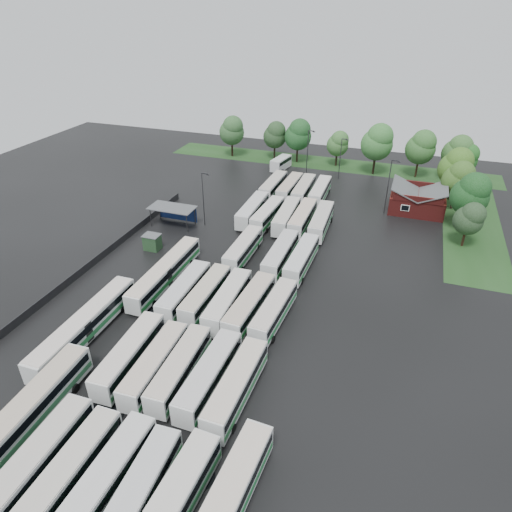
% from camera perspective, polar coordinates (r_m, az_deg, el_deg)
% --- Properties ---
extents(ground, '(160.00, 160.00, 0.00)m').
position_cam_1_polar(ground, '(60.99, -5.55, -7.08)').
color(ground, black).
rests_on(ground, ground).
extents(brick_building, '(10.07, 8.60, 5.39)m').
position_cam_1_polar(brick_building, '(93.25, 19.49, 6.40)').
color(brick_building, maroon).
rests_on(brick_building, ground).
extents(wash_shed, '(8.20, 4.20, 3.58)m').
position_cam_1_polar(wash_shed, '(83.37, -10.29, 5.76)').
color(wash_shed, '#2D2D30').
rests_on(wash_shed, ground).
extents(utility_hut, '(2.70, 2.20, 2.62)m').
position_cam_1_polar(utility_hut, '(76.43, -12.84, 1.71)').
color(utility_hut, '#204022').
rests_on(utility_hut, ground).
extents(grass_strip_north, '(80.00, 10.00, 0.01)m').
position_cam_1_polar(grass_strip_north, '(116.17, 8.80, 11.36)').
color(grass_strip_north, '#1D4118').
rests_on(grass_strip_north, ground).
extents(grass_strip_east, '(10.00, 50.00, 0.01)m').
position_cam_1_polar(grass_strip_east, '(94.79, 25.29, 4.32)').
color(grass_strip_east, '#1D4118').
rests_on(grass_strip_east, ground).
extents(west_fence, '(0.10, 50.00, 1.20)m').
position_cam_1_polar(west_fence, '(76.71, -18.36, 0.35)').
color(west_fence, '#2D2D30').
rests_on(west_fence, ground).
extents(bus_r0c0, '(2.86, 12.28, 3.40)m').
position_cam_1_polar(bus_r0c0, '(46.91, -25.49, -21.97)').
color(bus_r0c0, silver).
rests_on(bus_r0c0, ground).
extents(bus_r0c1, '(2.57, 11.89, 3.31)m').
position_cam_1_polar(bus_r0c1, '(45.16, -22.26, -23.76)').
color(bus_r0c1, silver).
rests_on(bus_r0c1, ground).
extents(bus_r0c2, '(2.71, 12.05, 3.35)m').
position_cam_1_polar(bus_r0c2, '(43.72, -18.24, -25.12)').
color(bus_r0c2, silver).
rests_on(bus_r0c2, ground).
extents(bus_r0c3, '(3.00, 11.88, 3.28)m').
position_cam_1_polar(bus_r0c3, '(42.30, -14.64, -27.11)').
color(bus_r0c3, silver).
rests_on(bus_r0c3, ground).
extents(bus_r0c4, '(3.13, 12.32, 3.40)m').
position_cam_1_polar(bus_r0c4, '(41.35, -10.33, -28.19)').
color(bus_r0c4, silver).
rests_on(bus_r0c4, ground).
extents(bus_r1c0, '(3.10, 12.26, 3.38)m').
position_cam_1_polar(bus_r1c0, '(53.66, -15.51, -11.79)').
color(bus_r1c0, silver).
rests_on(bus_r1c0, ground).
extents(bus_r1c1, '(2.92, 11.90, 3.29)m').
position_cam_1_polar(bus_r1c1, '(51.92, -12.49, -13.07)').
color(bus_r1c1, silver).
rests_on(bus_r1c1, ground).
extents(bus_r1c2, '(2.90, 11.81, 3.27)m').
position_cam_1_polar(bus_r1c2, '(51.00, -9.49, -13.67)').
color(bus_r1c2, silver).
rests_on(bus_r1c2, ground).
extents(bus_r1c3, '(2.74, 12.10, 3.36)m').
position_cam_1_polar(bus_r1c3, '(49.76, -5.87, -14.63)').
color(bus_r1c3, silver).
rests_on(bus_r1c3, ground).
extents(bus_r1c4, '(2.80, 12.24, 3.39)m').
position_cam_1_polar(bus_r1c4, '(48.47, -2.47, -15.95)').
color(bus_r1c4, silver).
rests_on(bus_r1c4, ground).
extents(bus_r2c0, '(2.66, 11.93, 3.31)m').
position_cam_1_polar(bus_r2c0, '(62.37, -8.93, -4.34)').
color(bus_r2c0, silver).
rests_on(bus_r2c0, ground).
extents(bus_r2c1, '(2.58, 11.70, 3.25)m').
position_cam_1_polar(bus_r2c1, '(61.41, -6.29, -4.77)').
color(bus_r2c1, silver).
rests_on(bus_r2c1, ground).
extents(bus_r2c2, '(2.81, 12.09, 3.35)m').
position_cam_1_polar(bus_r2c2, '(59.86, -3.55, -5.60)').
color(bus_r2c2, silver).
rests_on(bus_r2c2, ground).
extents(bus_r2c3, '(3.17, 12.27, 3.38)m').
position_cam_1_polar(bus_r2c3, '(58.92, -0.79, -6.18)').
color(bus_r2c3, silver).
rests_on(bus_r2c3, ground).
extents(bus_r2c4, '(3.05, 11.77, 3.25)m').
position_cam_1_polar(bus_r2c4, '(58.15, 2.25, -6.85)').
color(bus_r2c4, silver).
rests_on(bus_r2c4, ground).
extents(bus_r3c1, '(2.55, 11.65, 3.24)m').
position_cam_1_polar(bus_r3c1, '(71.63, -1.59, 0.91)').
color(bus_r3c1, silver).
rests_on(bus_r3c1, ground).
extents(bus_r3c3, '(2.62, 12.09, 3.36)m').
position_cam_1_polar(bus_r3c3, '(70.04, 3.08, 0.21)').
color(bus_r3c3, silver).
rests_on(bus_r3c3, ground).
extents(bus_r3c4, '(2.76, 11.92, 3.30)m').
position_cam_1_polar(bus_r3c4, '(69.18, 5.71, -0.35)').
color(bus_r3c4, silver).
rests_on(bus_r3c4, ground).
extents(bus_r4c0, '(2.73, 12.17, 3.38)m').
position_cam_1_polar(bus_r4c0, '(84.45, -0.44, 5.74)').
color(bus_r4c0, silver).
rests_on(bus_r4c0, ground).
extents(bus_r4c1, '(3.05, 11.72, 3.23)m').
position_cam_1_polar(bus_r4c1, '(83.04, 1.46, 5.23)').
color(bus_r4c1, silver).
rests_on(bus_r4c1, ground).
extents(bus_r4c2, '(2.99, 12.08, 3.34)m').
position_cam_1_polar(bus_r4c2, '(82.33, 3.82, 4.99)').
color(bus_r4c2, silver).
rests_on(bus_r4c2, ground).
extents(bus_r4c3, '(2.63, 12.12, 3.37)m').
position_cam_1_polar(bus_r4c3, '(81.88, 5.84, 4.76)').
color(bus_r4c3, silver).
rests_on(bus_r4c3, ground).
extents(bus_r4c4, '(2.99, 12.20, 3.37)m').
position_cam_1_polar(bus_r4c4, '(81.10, 8.13, 4.34)').
color(bus_r4c4, silver).
rests_on(bus_r4c4, ground).
extents(bus_r5c0, '(2.66, 11.77, 3.27)m').
position_cam_1_polar(bus_r5c0, '(95.95, 2.19, 8.76)').
color(bus_r5c0, silver).
rests_on(bus_r5c0, ground).
extents(bus_r5c1, '(2.74, 11.70, 3.24)m').
position_cam_1_polar(bus_r5c1, '(95.25, 4.24, 8.53)').
color(bus_r5c1, silver).
rests_on(bus_r5c1, ground).
extents(bus_r5c2, '(2.70, 11.87, 3.29)m').
position_cam_1_polar(bus_r5c2, '(94.39, 5.97, 8.26)').
color(bus_r5c2, silver).
rests_on(bus_r5c2, ground).
extents(bus_r5c3, '(2.73, 11.88, 3.29)m').
position_cam_1_polar(bus_r5c3, '(93.81, 8.00, 7.99)').
color(bus_r5c3, silver).
rests_on(bus_r5c3, ground).
extents(artic_bus_west_a, '(3.27, 18.48, 3.41)m').
position_cam_1_polar(artic_bus_west_a, '(50.69, -27.29, -17.69)').
color(artic_bus_west_a, silver).
rests_on(artic_bus_west_a, ground).
extents(artic_bus_west_b, '(2.51, 17.57, 3.26)m').
position_cam_1_polar(artic_bus_west_b, '(66.87, -11.27, -2.01)').
color(artic_bus_west_b, silver).
rests_on(artic_bus_west_b, ground).
extents(artic_bus_west_c, '(2.69, 18.17, 3.37)m').
position_cam_1_polar(artic_bus_west_c, '(59.36, -20.58, -8.14)').
color(artic_bus_west_c, silver).
rests_on(artic_bus_west_c, ground).
extents(minibus, '(3.59, 6.97, 2.90)m').
position_cam_1_polar(minibus, '(110.29, 3.13, 11.53)').
color(minibus, white).
rests_on(minibus, ground).
extents(tree_north_0, '(6.25, 6.25, 10.35)m').
position_cam_1_polar(tree_north_0, '(118.69, -3.00, 15.43)').
color(tree_north_0, black).
rests_on(tree_north_0, ground).
extents(tree_north_1, '(5.71, 5.71, 9.45)m').
position_cam_1_polar(tree_north_1, '(116.94, 2.43, 14.92)').
color(tree_north_1, black).
rests_on(tree_north_1, ground).
extents(tree_north_2, '(6.48, 6.48, 10.74)m').
position_cam_1_polar(tree_north_2, '(114.37, 5.34, 14.91)').
color(tree_north_2, black).
rests_on(tree_north_2, ground).
extents(tree_north_3, '(5.20, 5.20, 8.61)m').
position_cam_1_polar(tree_north_3, '(113.23, 10.25, 13.69)').
color(tree_north_3, black).
rests_on(tree_north_3, ground).
extents(tree_north_4, '(7.14, 7.14, 11.82)m').
position_cam_1_polar(tree_north_4, '(108.84, 14.99, 13.63)').
color(tree_north_4, black).
rests_on(tree_north_4, ground).
extents(tree_north_5, '(6.57, 6.57, 10.88)m').
position_cam_1_polar(tree_north_5, '(110.00, 19.98, 12.70)').
color(tree_north_5, '#392516').
rests_on(tree_north_5, ground).
extents(tree_north_6, '(6.33, 6.33, 10.48)m').
position_cam_1_polar(tree_north_6, '(110.45, 23.93, 11.86)').
color(tree_north_6, black).
rests_on(tree_north_6, ground).
extents(tree_east_0, '(4.81, 4.78, 7.92)m').
position_cam_1_polar(tree_east_0, '(81.44, 25.18, 4.28)').
color(tree_east_0, '#342014').
rests_on(tree_east_0, ground).
extents(tree_east_1, '(6.50, 6.50, 10.76)m').
position_cam_1_polar(tree_east_1, '(86.59, 25.31, 7.05)').
color(tree_east_1, '#3C2C18').
rests_on(tree_east_1, ground).
extents(tree_east_2, '(5.87, 5.87, 9.73)m').
position_cam_1_polar(tree_east_2, '(95.24, 24.04, 8.85)').
color(tree_east_2, '#37251C').
rests_on(tree_east_2, ground).
extents(tree_east_3, '(6.60, 6.60, 10.92)m').
position_cam_1_polar(tree_east_3, '(99.36, 23.78, 10.21)').
color(tree_east_3, black).
rests_on(tree_east_3, ground).
extents(tree_east_4, '(5.41, 5.39, 8.92)m').
position_cam_1_polar(tree_east_4, '(110.21, 24.79, 11.08)').
color(tree_east_4, black).
rests_on(tree_east_4, ground).
extents(lamp_post_ne, '(1.63, 0.32, 10.59)m').
position_cam_1_polar(lamp_post_ne, '(88.70, 16.32, 8.74)').
color(lamp_post_ne, '#2D2D30').
rests_on(lamp_post_ne, ground).
extents(lamp_post_nw, '(1.53, 0.30, 9.92)m').
position_cam_1_polar(lamp_post_nw, '(81.34, -6.55, 7.55)').
color(lamp_post_nw, '#2D2D30').
rests_on(lamp_post_nw, ground).
extents(lamp_post_back_w, '(1.56, 0.30, 10.11)m').
position_cam_1_polar(lamp_post_back_w, '(106.69, 6.54, 13.14)').
color(lamp_post_back_w, '#2D2D30').
rests_on(lamp_post_back_w, ground).
extents(lamp_post_back_e, '(1.42, 0.28, 9.25)m').
position_cam_1_polar(lamp_post_back_e, '(104.62, 10.57, 12.20)').
color(lamp_post_back_e, '#2D2D30').
rests_on(lamp_post_back_e, ground).
extents(puddle_0, '(5.18, 5.18, 0.01)m').
position_cam_1_polar(puddle_0, '(51.28, -18.76, -17.78)').
color(puddle_0, black).
rests_on(puddle_0, ground).
extents(puddle_1, '(2.73, 2.73, 0.01)m').
position_cam_1_polar(puddle_1, '(44.58, -7.03, -25.75)').
color(puddle_1, black).
rests_on(puddle_1, ground).
extents(puddle_2, '(7.50, 7.50, 0.01)m').
position_cam_1_polar(puddle_2, '(62.48, -10.06, -6.43)').
color(puddle_2, black).
rests_on(puddle_2, ground).
extents(puddle_3, '(3.07, 3.07, 0.01)m').
position_cam_1_polar(puddle_3, '(57.97, 1.22, -9.21)').
color(puddle_3, black).
rests_on(puddle_3, ground).
extents(puddle_4, '(2.87, 2.87, 0.01)m').
position_cam_1_polar(puddle_4, '(45.53, -1.48, -23.71)').
color(puddle_4, black).
rests_on(puddle_4, ground).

